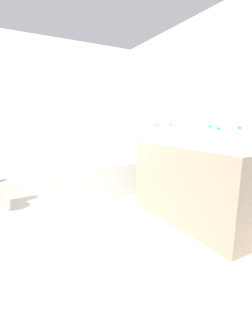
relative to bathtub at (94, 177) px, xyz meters
name	(u,v)px	position (x,y,z in m)	size (l,w,h in m)	color
ground_plane	(90,224)	(-0.45, -1.03, -0.27)	(3.79, 3.79, 0.00)	#9E9389
wall_back_tiled	(56,119)	(-0.45, 0.42, 0.90)	(3.07, 0.10, 2.35)	silver
wall_right_mirror	(186,119)	(0.93, -1.03, 0.90)	(0.10, 3.19, 2.35)	silver
bathtub	(94,177)	(0.00, 0.00, 0.00)	(1.62, 0.73, 1.12)	silver
vanity_counter	(192,184)	(0.61, -1.51, 0.17)	(0.54, 1.54, 0.89)	tan
sink_basin	(185,142)	(0.59, -1.39, 0.65)	(0.35, 0.35, 0.07)	white
sink_faucet	(198,141)	(0.80, -1.39, 0.65)	(0.10, 0.15, 0.08)	#B6B6BB
water_bottle_0	(218,139)	(0.63, -1.80, 0.71)	(0.07, 0.07, 0.21)	silver
water_bottle_1	(170,134)	(0.64, -1.07, 0.72)	(0.06, 0.06, 0.23)	silver
water_bottle_2	(238,140)	(0.66, -2.01, 0.71)	(0.06, 0.06, 0.22)	silver
water_bottle_3	(209,137)	(0.65, -1.68, 0.72)	(0.06, 0.06, 0.22)	silver
water_bottle_4	(157,133)	(0.59, -0.85, 0.72)	(0.06, 0.06, 0.22)	silver
drinking_glass_0	(167,138)	(0.67, -0.96, 0.66)	(0.06, 0.06, 0.10)	white
drinking_glass_2	(225,146)	(0.59, -1.93, 0.65)	(0.07, 0.07, 0.08)	white
drinking_glass_3	(252,149)	(0.60, -2.19, 0.65)	(0.07, 0.07, 0.08)	white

